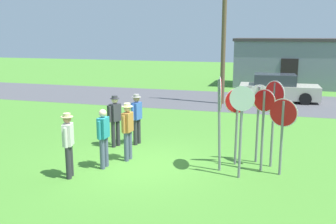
{
  "coord_description": "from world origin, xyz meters",
  "views": [
    {
      "loc": [
        3.91,
        -9.82,
        3.75
      ],
      "look_at": [
        0.6,
        1.38,
        1.3
      ],
      "focal_mm": 40.31,
      "sensor_mm": 36.0,
      "label": 1
    }
  ],
  "objects_px": {
    "stop_sign_rear_right": "(282,123)",
    "stop_sign_tallest": "(263,117)",
    "person_in_blue": "(128,128)",
    "person_in_teal": "(68,141)",
    "stop_sign_leaning_right": "(274,109)",
    "person_with_sunhat": "(115,117)",
    "person_near_signs": "(103,135)",
    "stop_sign_low_front": "(241,117)",
    "stop_sign_rear_left": "(237,113)",
    "parked_car_on_street": "(278,89)",
    "stop_sign_far_back": "(258,111)",
    "stop_sign_nearest": "(220,106)",
    "utility_pole": "(224,30)",
    "person_in_dark_shirt": "(137,116)"
  },
  "relations": [
    {
      "from": "stop_sign_rear_right",
      "to": "stop_sign_tallest",
      "type": "height_order",
      "value": "stop_sign_tallest"
    },
    {
      "from": "person_in_blue",
      "to": "person_in_teal",
      "type": "bearing_deg",
      "value": -118.61
    },
    {
      "from": "stop_sign_rear_right",
      "to": "stop_sign_leaning_right",
      "type": "bearing_deg",
      "value": 112.83
    },
    {
      "from": "person_with_sunhat",
      "to": "person_near_signs",
      "type": "bearing_deg",
      "value": -74.4
    },
    {
      "from": "stop_sign_low_front",
      "to": "person_with_sunhat",
      "type": "xyz_separation_m",
      "value": [
        -4.3,
        1.63,
        -0.62
      ]
    },
    {
      "from": "person_with_sunhat",
      "to": "stop_sign_rear_left",
      "type": "bearing_deg",
      "value": -9.7
    },
    {
      "from": "parked_car_on_street",
      "to": "stop_sign_leaning_right",
      "type": "xyz_separation_m",
      "value": [
        -0.07,
        -11.18,
        0.99
      ]
    },
    {
      "from": "stop_sign_rear_right",
      "to": "stop_sign_rear_left",
      "type": "bearing_deg",
      "value": 160.23
    },
    {
      "from": "stop_sign_rear_left",
      "to": "stop_sign_far_back",
      "type": "xyz_separation_m",
      "value": [
        0.56,
        0.4,
        0.02
      ]
    },
    {
      "from": "stop_sign_nearest",
      "to": "person_with_sunhat",
      "type": "relative_size",
      "value": 1.51
    },
    {
      "from": "person_near_signs",
      "to": "person_with_sunhat",
      "type": "distance_m",
      "value": 2.06
    },
    {
      "from": "parked_car_on_street",
      "to": "stop_sign_tallest",
      "type": "relative_size",
      "value": 1.91
    },
    {
      "from": "person_with_sunhat",
      "to": "stop_sign_far_back",
      "type": "bearing_deg",
      "value": -3.72
    },
    {
      "from": "person_in_blue",
      "to": "person_near_signs",
      "type": "bearing_deg",
      "value": -115.98
    },
    {
      "from": "utility_pole",
      "to": "stop_sign_rear_right",
      "type": "relative_size",
      "value": 3.55
    },
    {
      "from": "stop_sign_low_front",
      "to": "person_in_dark_shirt",
      "type": "distance_m",
      "value": 4.29
    },
    {
      "from": "stop_sign_rear_left",
      "to": "person_in_teal",
      "type": "relative_size",
      "value": 1.3
    },
    {
      "from": "utility_pole",
      "to": "parked_car_on_street",
      "type": "xyz_separation_m",
      "value": [
        2.88,
        1.71,
        -3.2
      ]
    },
    {
      "from": "person_in_teal",
      "to": "person_with_sunhat",
      "type": "xyz_separation_m",
      "value": [
        0.0,
        2.91,
        0.03
      ]
    },
    {
      "from": "person_with_sunhat",
      "to": "person_in_blue",
      "type": "xyz_separation_m",
      "value": [
        0.95,
        -1.17,
        -0.03
      ]
    },
    {
      "from": "utility_pole",
      "to": "stop_sign_nearest",
      "type": "distance_m",
      "value": 10.51
    },
    {
      "from": "utility_pole",
      "to": "stop_sign_far_back",
      "type": "relative_size",
      "value": 3.2
    },
    {
      "from": "stop_sign_rear_left",
      "to": "person_in_blue",
      "type": "relative_size",
      "value": 1.3
    },
    {
      "from": "stop_sign_low_front",
      "to": "parked_car_on_street",
      "type": "bearing_deg",
      "value": 86.07
    },
    {
      "from": "parked_car_on_street",
      "to": "person_in_dark_shirt",
      "type": "height_order",
      "value": "person_in_dark_shirt"
    },
    {
      "from": "parked_car_on_street",
      "to": "stop_sign_far_back",
      "type": "relative_size",
      "value": 1.89
    },
    {
      "from": "stop_sign_rear_left",
      "to": "stop_sign_leaning_right",
      "type": "distance_m",
      "value": 1.01
    },
    {
      "from": "stop_sign_low_front",
      "to": "person_with_sunhat",
      "type": "relative_size",
      "value": 1.4
    },
    {
      "from": "person_in_dark_shirt",
      "to": "person_in_blue",
      "type": "height_order",
      "value": "same"
    },
    {
      "from": "stop_sign_low_front",
      "to": "stop_sign_nearest",
      "type": "relative_size",
      "value": 0.93
    },
    {
      "from": "stop_sign_far_back",
      "to": "person_in_blue",
      "type": "bearing_deg",
      "value": -166.81
    },
    {
      "from": "person_with_sunhat",
      "to": "person_in_dark_shirt",
      "type": "bearing_deg",
      "value": 36.75
    },
    {
      "from": "utility_pole",
      "to": "stop_sign_far_back",
      "type": "height_order",
      "value": "utility_pole"
    },
    {
      "from": "stop_sign_low_front",
      "to": "person_in_teal",
      "type": "distance_m",
      "value": 4.53
    },
    {
      "from": "person_in_blue",
      "to": "stop_sign_leaning_right",
      "type": "bearing_deg",
      "value": 8.57
    },
    {
      "from": "utility_pole",
      "to": "person_near_signs",
      "type": "distance_m",
      "value": 11.42
    },
    {
      "from": "stop_sign_tallest",
      "to": "person_in_dark_shirt",
      "type": "relative_size",
      "value": 1.32
    },
    {
      "from": "stop_sign_far_back",
      "to": "person_in_dark_shirt",
      "type": "relative_size",
      "value": 1.33
    },
    {
      "from": "stop_sign_far_back",
      "to": "person_in_teal",
      "type": "height_order",
      "value": "stop_sign_far_back"
    },
    {
      "from": "parked_car_on_street",
      "to": "person_with_sunhat",
      "type": "height_order",
      "value": "person_with_sunhat"
    },
    {
      "from": "stop_sign_far_back",
      "to": "person_in_teal",
      "type": "bearing_deg",
      "value": -150.75
    },
    {
      "from": "stop_sign_rear_left",
      "to": "stop_sign_far_back",
      "type": "distance_m",
      "value": 0.69
    },
    {
      "from": "parked_car_on_street",
      "to": "person_in_dark_shirt",
      "type": "xyz_separation_m",
      "value": [
        -4.54,
        -10.18,
        0.3
      ]
    },
    {
      "from": "stop_sign_tallest",
      "to": "person_near_signs",
      "type": "height_order",
      "value": "stop_sign_tallest"
    },
    {
      "from": "person_with_sunhat",
      "to": "utility_pole",
      "type": "bearing_deg",
      "value": 75.79
    },
    {
      "from": "utility_pole",
      "to": "stop_sign_rear_right",
      "type": "distance_m",
      "value": 10.81
    },
    {
      "from": "stop_sign_rear_left",
      "to": "stop_sign_leaning_right",
      "type": "xyz_separation_m",
      "value": [
        0.99,
        0.15,
        0.14
      ]
    },
    {
      "from": "stop_sign_low_front",
      "to": "person_near_signs",
      "type": "height_order",
      "value": "stop_sign_low_front"
    },
    {
      "from": "person_in_dark_shirt",
      "to": "stop_sign_far_back",
      "type": "bearing_deg",
      "value": -10.58
    },
    {
      "from": "stop_sign_nearest",
      "to": "stop_sign_leaning_right",
      "type": "relative_size",
      "value": 1.06
    }
  ]
}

